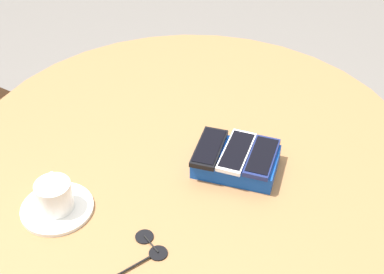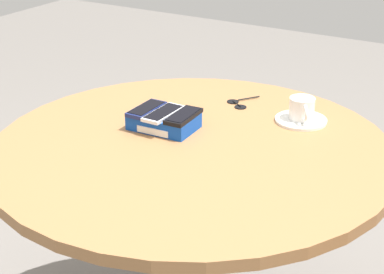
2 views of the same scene
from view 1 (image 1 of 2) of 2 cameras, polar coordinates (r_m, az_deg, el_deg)
round_table at (r=1.33m, az=-0.00°, el=-4.27°), size 1.07×1.07×0.78m
phone_box at (r=1.19m, az=4.73°, el=-2.62°), size 0.18×0.13×0.04m
phone_navy at (r=1.16m, az=7.47°, el=-2.13°), size 0.06×0.13×0.01m
phone_white at (r=1.17m, az=4.78°, el=-1.55°), size 0.05×0.14×0.01m
phone_black at (r=1.18m, az=1.85°, el=-1.16°), size 0.06×0.14×0.01m
saucer at (r=1.14m, az=-14.18°, el=-7.39°), size 0.15×0.15×0.01m
coffee_cup at (r=1.11m, az=-14.48°, el=-5.99°), size 0.08×0.09×0.06m
sunglasses at (r=1.04m, az=-4.62°, el=-11.67°), size 0.08×0.12×0.01m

